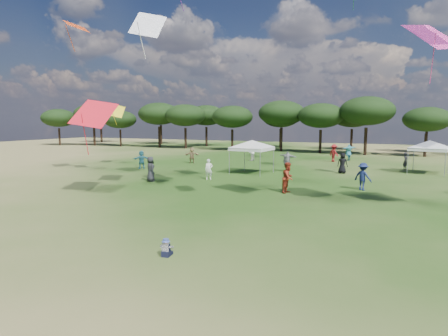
# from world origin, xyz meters

# --- Properties ---
(ground) EXTENTS (140.00, 140.00, 0.00)m
(ground) POSITION_xyz_m (0.00, 0.00, 0.00)
(ground) COLOR #294C16
(ground) RESTS_ON ground
(tree_line) EXTENTS (108.78, 17.63, 7.77)m
(tree_line) POSITION_xyz_m (2.39, 47.41, 5.42)
(tree_line) COLOR black
(tree_line) RESTS_ON ground
(tent_left) EXTENTS (5.98, 5.98, 3.12)m
(tent_left) POSITION_xyz_m (-4.58, 21.95, 2.69)
(tent_left) COLOR gray
(tent_left) RESTS_ON ground
(tent_right) EXTENTS (5.68, 5.68, 3.10)m
(tent_right) POSITION_xyz_m (9.08, 27.72, 2.68)
(tent_right) COLOR gray
(tent_right) RESTS_ON ground
(toddler) EXTENTS (0.43, 0.46, 0.60)m
(toddler) POSITION_xyz_m (-0.67, 2.35, 0.27)
(toddler) COLOR black
(toddler) RESTS_ON ground
(festival_crowd) EXTENTS (28.80, 23.07, 1.92)m
(festival_crowd) POSITION_xyz_m (-1.60, 25.59, 0.90)
(festival_crowd) COLOR navy
(festival_crowd) RESTS_ON ground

